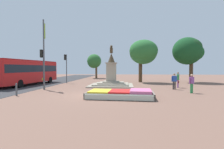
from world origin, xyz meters
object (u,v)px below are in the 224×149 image
at_px(flower_planter, 121,94).
at_px(traffic_light_far_corner, 66,63).
at_px(city_bus, 27,71).
at_px(kerb_bollard_mid_a, 16,89).
at_px(banner_pole, 44,53).
at_px(statue_monument, 111,79).
at_px(pedestrian_near_planter, 174,80).
at_px(pedestrian_crossing_plaza, 192,82).
at_px(traffic_light_mid_block, 43,62).
at_px(pedestrian_with_handbag, 178,79).

relative_size(flower_planter, traffic_light_far_corner, 1.22).
relative_size(city_bus, kerb_bollard_mid_a, 11.15).
height_order(banner_pole, kerb_bollard_mid_a, banner_pole).
distance_m(statue_monument, kerb_bollard_mid_a, 10.64).
distance_m(flower_planter, pedestrian_near_planter, 7.59).
xyz_separation_m(pedestrian_crossing_plaza, kerb_bollard_mid_a, (-14.33, -2.58, -0.44)).
height_order(flower_planter, city_bus, city_bus).
height_order(statue_monument, traffic_light_mid_block, statue_monument).
bearing_deg(traffic_light_mid_block, pedestrian_crossing_plaza, -6.18).
distance_m(statue_monument, city_bus, 11.01).
bearing_deg(banner_pole, statue_monument, 33.61).
bearing_deg(flower_planter, traffic_light_far_corner, 125.00).
distance_m(statue_monument, traffic_light_far_corner, 7.95).
distance_m(traffic_light_mid_block, city_bus, 6.19).
bearing_deg(city_bus, banner_pole, -45.67).
relative_size(banner_pole, city_bus, 0.63).
xyz_separation_m(flower_planter, kerb_bollard_mid_a, (-8.26, 0.28, 0.26)).
xyz_separation_m(statue_monument, pedestrian_near_planter, (6.69, -3.02, 0.11)).
height_order(pedestrian_with_handbag, kerb_bollard_mid_a, pedestrian_with_handbag).
height_order(traffic_light_far_corner, pedestrian_crossing_plaza, traffic_light_far_corner).
bearing_deg(traffic_light_far_corner, traffic_light_mid_block, -88.55).
xyz_separation_m(traffic_light_mid_block, banner_pole, (0.27, -0.25, 0.96)).
bearing_deg(kerb_bollard_mid_a, city_bus, 115.78).
relative_size(flower_planter, pedestrian_crossing_plaza, 3.01).
relative_size(traffic_light_mid_block, city_bus, 0.36).
bearing_deg(kerb_bollard_mid_a, pedestrian_near_planter, 20.73).
bearing_deg(traffic_light_far_corner, pedestrian_with_handbag, -18.12).
relative_size(flower_planter, pedestrian_near_planter, 3.06).
distance_m(flower_planter, pedestrian_with_handbag, 9.44).
bearing_deg(traffic_light_mid_block, statue_monument, 31.00).
distance_m(flower_planter, city_bus, 15.26).
bearing_deg(kerb_bollard_mid_a, statue_monument, 49.94).
bearing_deg(statue_monument, pedestrian_near_planter, -24.28).
xyz_separation_m(traffic_light_far_corner, pedestrian_crossing_plaza, (14.37, -8.98, -1.91)).
distance_m(banner_pole, city_bus, 6.76).
height_order(pedestrian_near_planter, kerb_bollard_mid_a, pedestrian_near_planter).
relative_size(pedestrian_with_handbag, pedestrian_near_planter, 1.06).
distance_m(pedestrian_near_planter, kerb_bollard_mid_a, 14.48).
bearing_deg(pedestrian_with_handbag, traffic_light_far_corner, 161.88).
relative_size(traffic_light_far_corner, pedestrian_with_handbag, 2.36).
bearing_deg(city_bus, traffic_light_far_corner, 36.89).
distance_m(city_bus, kerb_bollard_mid_a, 9.54).
distance_m(flower_planter, traffic_light_mid_block, 9.57).
xyz_separation_m(statue_monument, pedestrian_crossing_plaza, (7.49, -5.56, 0.13)).
bearing_deg(pedestrian_near_planter, pedestrian_crossing_plaza, -72.62).
bearing_deg(pedestrian_with_handbag, flower_planter, -130.80).
bearing_deg(kerb_bollard_mid_a, traffic_light_far_corner, 90.19).
bearing_deg(kerb_bollard_mid_a, banner_pole, 83.80).
distance_m(banner_pole, pedestrian_with_handbag, 14.56).
height_order(traffic_light_far_corner, city_bus, traffic_light_far_corner).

